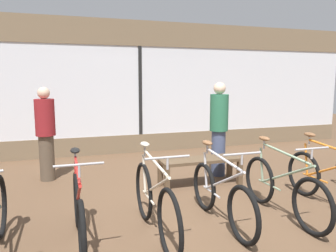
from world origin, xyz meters
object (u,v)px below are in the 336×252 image
(bicycle_right, at_px, (330,181))
(customer_near_rack, at_px, (219,127))
(display_bench, at_px, (200,163))
(customer_by_window, at_px, (46,132))
(bicycle_center, at_px, (221,196))
(bicycle_center_right, at_px, (282,189))
(bicycle_left, at_px, (79,211))
(bicycle_center_left, at_px, (154,202))

(bicycle_right, relative_size, customer_near_rack, 1.01)
(display_bench, bearing_deg, customer_by_window, 155.63)
(bicycle_center, distance_m, bicycle_right, 1.71)
(bicycle_center_right, bearing_deg, display_bench, 108.07)
(bicycle_left, relative_size, bicycle_right, 0.95)
(display_bench, relative_size, customer_near_rack, 0.80)
(bicycle_right, bearing_deg, customer_by_window, 145.73)
(bicycle_left, height_order, bicycle_center, bicycle_left)
(bicycle_center, relative_size, display_bench, 1.20)
(bicycle_center, xyz_separation_m, bicycle_right, (1.71, 0.01, 0.01))
(bicycle_center_right, bearing_deg, bicycle_left, 178.62)
(bicycle_left, relative_size, display_bench, 1.19)
(bicycle_left, xyz_separation_m, bicycle_center, (1.70, -0.02, -0.01))
(bicycle_center_left, distance_m, bicycle_center, 0.87)
(bicycle_center_left, relative_size, customer_by_window, 1.07)
(bicycle_center_left, height_order, customer_by_window, customer_by_window)
(bicycle_right, height_order, customer_by_window, customer_by_window)
(bicycle_center_left, bearing_deg, bicycle_center, 3.15)
(bicycle_right, xyz_separation_m, display_bench, (-1.33, 1.47, 0.00))
(bicycle_left, height_order, bicycle_center_right, bicycle_center_right)
(bicycle_left, bearing_deg, customer_near_rack, 35.82)
(bicycle_center, height_order, display_bench, bicycle_center)
(bicycle_center_left, distance_m, customer_by_window, 2.98)
(bicycle_left, relative_size, bicycle_center_right, 0.95)
(bicycle_center_right, relative_size, display_bench, 1.25)
(customer_near_rack, bearing_deg, display_bench, -141.39)
(display_bench, bearing_deg, bicycle_center_left, -129.20)
(bicycle_center, xyz_separation_m, customer_near_rack, (0.94, 1.93, 0.56))
(bicycle_center_left, bearing_deg, customer_near_rack, 47.55)
(bicycle_center_right, bearing_deg, bicycle_center_left, -179.74)
(bicycle_left, distance_m, bicycle_center, 1.70)
(bicycle_center_left, bearing_deg, display_bench, 50.80)
(customer_near_rack, bearing_deg, bicycle_center_right, -91.93)
(bicycle_right, xyz_separation_m, customer_near_rack, (-0.76, 1.92, 0.54))
(bicycle_center_right, xyz_separation_m, customer_near_rack, (0.07, 1.97, 0.55))
(bicycle_right, bearing_deg, display_bench, 132.01)
(bicycle_left, relative_size, bicycle_center_left, 0.93)
(bicycle_left, height_order, bicycle_center_left, bicycle_center_left)
(bicycle_center, bearing_deg, bicycle_center_right, -2.61)
(bicycle_left, height_order, customer_by_window, customer_by_window)
(bicycle_left, height_order, bicycle_right, bicycle_right)
(bicycle_center, distance_m, customer_by_window, 3.40)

